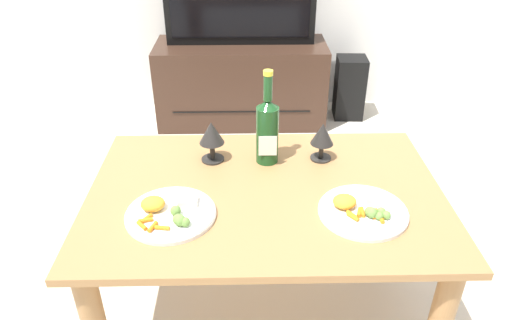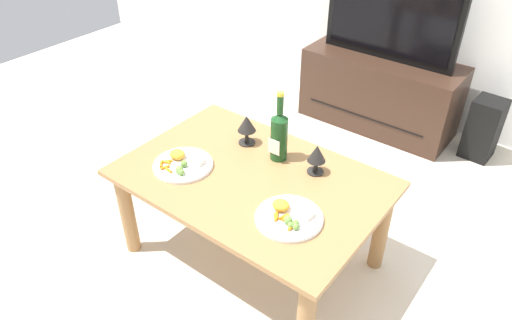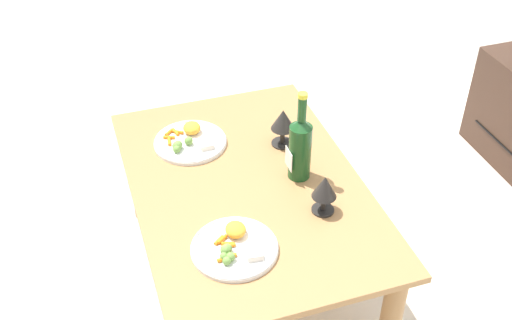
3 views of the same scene
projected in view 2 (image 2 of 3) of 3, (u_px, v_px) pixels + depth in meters
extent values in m
plane|color=beige|center=(252.00, 255.00, 2.37)|extent=(6.40, 6.40, 0.00)
cube|color=#9E7042|center=(252.00, 178.00, 2.09)|extent=(1.14, 0.77, 0.03)
cylinder|color=#9E7042|center=(127.00, 213.00, 2.27)|extent=(0.07, 0.07, 0.47)
cylinder|color=#9E7042|center=(216.00, 152.00, 2.69)|extent=(0.07, 0.07, 0.47)
cylinder|color=#9E7042|center=(381.00, 228.00, 2.19)|extent=(0.07, 0.07, 0.47)
cube|color=#382319|center=(379.00, 92.00, 3.26)|extent=(1.03, 0.41, 0.50)
cube|color=black|center=(363.00, 117.00, 3.18)|extent=(0.83, 0.01, 0.01)
cube|color=black|center=(393.00, 14.00, 2.95)|extent=(0.88, 0.04, 0.58)
cube|color=black|center=(391.00, 15.00, 2.93)|extent=(0.81, 0.01, 0.49)
cube|color=black|center=(483.00, 129.00, 2.97)|extent=(0.19, 0.19, 0.40)
cylinder|color=#19471E|center=(279.00, 139.00, 2.13)|extent=(0.08, 0.08, 0.21)
cone|color=#19471E|center=(280.00, 116.00, 2.07)|extent=(0.08, 0.08, 0.04)
cylinder|color=#19471E|center=(280.00, 105.00, 2.03)|extent=(0.03, 0.03, 0.09)
cylinder|color=yellow|center=(280.00, 94.00, 2.00)|extent=(0.03, 0.03, 0.02)
cube|color=silver|center=(274.00, 147.00, 2.12)|extent=(0.06, 0.00, 0.07)
cylinder|color=black|center=(247.00, 142.00, 2.29)|extent=(0.08, 0.08, 0.01)
cylinder|color=black|center=(247.00, 136.00, 2.27)|extent=(0.02, 0.02, 0.06)
cone|color=black|center=(247.00, 123.00, 2.23)|extent=(0.09, 0.09, 0.08)
cylinder|color=black|center=(315.00, 172.00, 2.10)|extent=(0.07, 0.07, 0.01)
cylinder|color=black|center=(316.00, 166.00, 2.08)|extent=(0.02, 0.02, 0.06)
cone|color=black|center=(317.00, 153.00, 2.04)|extent=(0.08, 0.08, 0.08)
cylinder|color=white|center=(183.00, 165.00, 2.13)|extent=(0.27, 0.27, 0.01)
torus|color=white|center=(183.00, 164.00, 2.13)|extent=(0.27, 0.27, 0.01)
ellipsoid|color=orange|center=(177.00, 154.00, 2.16)|extent=(0.07, 0.07, 0.04)
cube|color=beige|center=(198.00, 161.00, 2.13)|extent=(0.06, 0.05, 0.02)
cylinder|color=orange|center=(168.00, 161.00, 2.14)|extent=(0.03, 0.04, 0.01)
cylinder|color=orange|center=(166.00, 162.00, 2.13)|extent=(0.04, 0.02, 0.01)
cylinder|color=orange|center=(161.00, 164.00, 2.12)|extent=(0.04, 0.04, 0.01)
cylinder|color=orange|center=(165.00, 167.00, 2.10)|extent=(0.03, 0.04, 0.01)
cylinder|color=orange|center=(169.00, 170.00, 2.09)|extent=(0.04, 0.02, 0.01)
sphere|color=olive|center=(181.00, 172.00, 2.06)|extent=(0.03, 0.03, 0.03)
sphere|color=olive|center=(179.00, 169.00, 2.07)|extent=(0.03, 0.03, 0.03)
sphere|color=olive|center=(184.00, 164.00, 2.11)|extent=(0.03, 0.03, 0.03)
sphere|color=olive|center=(179.00, 170.00, 2.07)|extent=(0.03, 0.03, 0.03)
cylinder|color=white|center=(289.00, 218.00, 1.85)|extent=(0.27, 0.27, 0.01)
torus|color=white|center=(289.00, 217.00, 1.84)|extent=(0.27, 0.27, 0.01)
ellipsoid|color=orange|center=(281.00, 205.00, 1.87)|extent=(0.07, 0.06, 0.04)
cube|color=beige|center=(306.00, 214.00, 1.85)|extent=(0.06, 0.05, 0.02)
cylinder|color=orange|center=(291.00, 227.00, 1.79)|extent=(0.01, 0.04, 0.01)
cylinder|color=orange|center=(292.00, 226.00, 1.80)|extent=(0.04, 0.01, 0.01)
cylinder|color=orange|center=(293.00, 223.00, 1.81)|extent=(0.02, 0.04, 0.01)
cylinder|color=orange|center=(286.00, 217.00, 1.83)|extent=(0.01, 0.04, 0.01)
cylinder|color=orange|center=(277.00, 216.00, 1.84)|extent=(0.03, 0.04, 0.01)
cylinder|color=orange|center=(275.00, 217.00, 1.84)|extent=(0.03, 0.04, 0.01)
cylinder|color=orange|center=(283.00, 217.00, 1.84)|extent=(0.02, 0.04, 0.01)
sphere|color=olive|center=(296.00, 227.00, 1.78)|extent=(0.03, 0.03, 0.03)
sphere|color=olive|center=(295.00, 223.00, 1.80)|extent=(0.03, 0.03, 0.03)
sphere|color=olive|center=(288.00, 220.00, 1.81)|extent=(0.03, 0.03, 0.03)
sphere|color=olive|center=(288.00, 219.00, 1.81)|extent=(0.03, 0.03, 0.03)
sphere|color=olive|center=(291.00, 225.00, 1.79)|extent=(0.02, 0.02, 0.02)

